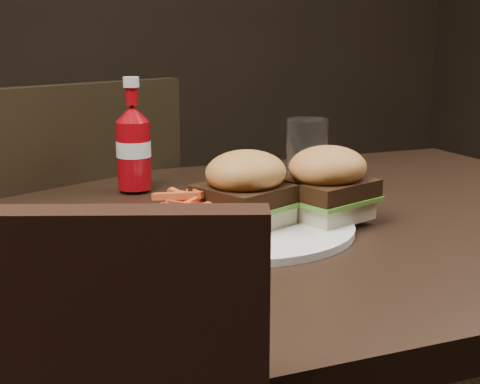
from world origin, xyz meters
name	(u,v)px	position (x,y,z in m)	size (l,w,h in m)	color
dining_table	(261,234)	(0.00, 0.00, 0.73)	(1.20, 0.80, 0.04)	black
chair_far	(33,317)	(-0.28, 0.54, 0.43)	(0.46, 0.46, 0.04)	black
plate	(243,227)	(-0.04, -0.04, 0.76)	(0.29, 0.29, 0.01)	white
sandwich_half_a	(246,216)	(-0.04, -0.04, 0.77)	(0.10, 0.09, 0.03)	beige
sandwich_half_b	(326,209)	(0.08, -0.05, 0.77)	(0.10, 0.09, 0.03)	beige
fries_pile	(202,211)	(-0.10, -0.04, 0.78)	(0.11, 0.11, 0.04)	red
ketchup_bottle	(134,155)	(-0.12, 0.23, 0.81)	(0.05, 0.05, 0.11)	#99060D
tumbler	(307,151)	(0.17, 0.19, 0.81)	(0.07, 0.07, 0.11)	white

